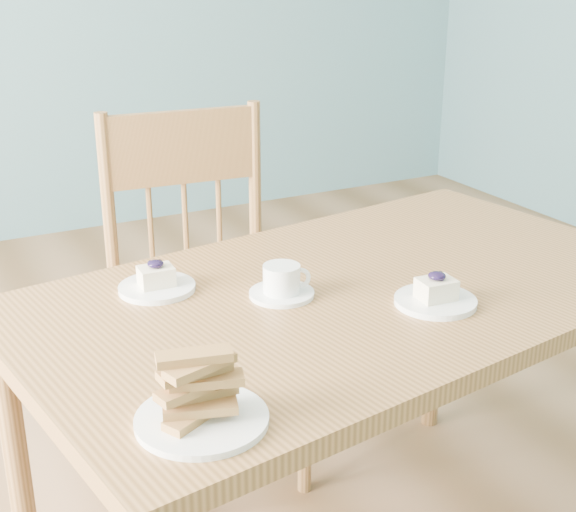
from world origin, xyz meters
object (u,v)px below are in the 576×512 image
Objects in this scene: cheesecake_plate_near at (436,296)px; coffee_cup at (282,283)px; dining_table at (351,318)px; biscotti_plate at (201,398)px; dining_chair at (204,299)px; cheesecake_plate_far at (157,283)px.

cheesecake_plate_near is 1.23× the size of coffee_cup.
dining_table is 9.17× the size of cheesecake_plate_near.
cheesecake_plate_near is 0.57m from biscotti_plate.
dining_chair is at bearing 107.46° from coffee_cup.
cheesecake_plate_near is 0.81× the size of biscotti_plate.
biscotti_plate is (-0.55, -0.17, 0.02)m from cheesecake_plate_near.
dining_table is at bearing -73.80° from dining_chair.
cheesecake_plate_far is at bearing 78.32° from biscotti_plate.
cheesecake_plate_near is 0.29m from coffee_cup.
dining_chair is 0.96m from biscotti_plate.
biscotti_plate is at bearing -153.15° from dining_table.
biscotti_plate reaches higher than cheesecake_plate_near.
cheesecake_plate_near is (0.20, -0.69, 0.24)m from dining_chair.
cheesecake_plate_far is at bearing 167.69° from coffee_cup.
cheesecake_plate_far reaches higher than dining_table.
dining_chair reaches higher than cheesecake_plate_far.
cheesecake_plate_far and coffee_cup have the same top height.
dining_chair reaches higher than cheesecake_plate_near.
dining_table is at bearing 12.65° from coffee_cup.
dining_chair is 0.57m from coffee_cup.
cheesecake_plate_near is at bearing -68.80° from dining_chair.
cheesecake_plate_far is (-0.45, 0.31, -0.00)m from cheesecake_plate_near.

